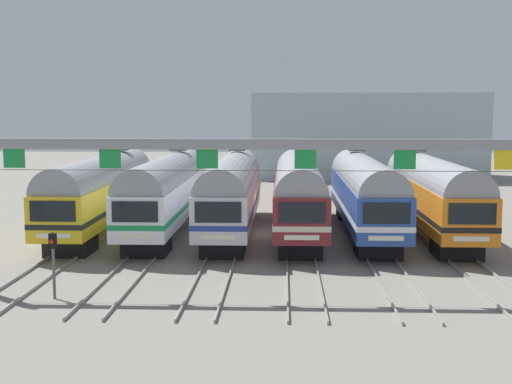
{
  "coord_description": "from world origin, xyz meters",
  "views": [
    {
      "loc": [
        1.13,
        -41.67,
        7.7
      ],
      "look_at": [
        -0.49,
        -1.52,
        2.78
      ],
      "focal_mm": 47.75,
      "sensor_mm": 36.0,
      "label": 1
    }
  ],
  "objects_px": {
    "commuter_train_blue": "(365,191)",
    "catenary_gantry": "(256,166)",
    "commuter_train_yellow": "(101,190)",
    "commuter_train_maroon": "(298,191)",
    "commuter_train_orange": "(432,191)",
    "yard_signal_mast": "(53,252)",
    "commuter_train_silver": "(232,190)",
    "commuter_train_white": "(166,190)"
  },
  "relations": [
    {
      "from": "commuter_train_orange",
      "to": "catenary_gantry",
      "type": "height_order",
      "value": "catenary_gantry"
    },
    {
      "from": "commuter_train_maroon",
      "to": "commuter_train_blue",
      "type": "relative_size",
      "value": 1.0
    },
    {
      "from": "commuter_train_maroon",
      "to": "commuter_train_orange",
      "type": "distance_m",
      "value": 8.17
    },
    {
      "from": "commuter_train_yellow",
      "to": "yard_signal_mast",
      "type": "xyz_separation_m",
      "value": [
        2.04,
        -15.02,
        -0.76
      ]
    },
    {
      "from": "commuter_train_white",
      "to": "commuter_train_maroon",
      "type": "height_order",
      "value": "commuter_train_white"
    },
    {
      "from": "commuter_train_yellow",
      "to": "commuter_train_silver",
      "type": "distance_m",
      "value": 8.17
    },
    {
      "from": "commuter_train_white",
      "to": "catenary_gantry",
      "type": "bearing_deg",
      "value": -65.58
    },
    {
      "from": "commuter_train_yellow",
      "to": "yard_signal_mast",
      "type": "distance_m",
      "value": 15.18
    },
    {
      "from": "catenary_gantry",
      "to": "yard_signal_mast",
      "type": "xyz_separation_m",
      "value": [
        -8.17,
        -1.52,
        -3.42
      ]
    },
    {
      "from": "commuter_train_yellow",
      "to": "commuter_train_white",
      "type": "distance_m",
      "value": 4.09
    },
    {
      "from": "commuter_train_maroon",
      "to": "yard_signal_mast",
      "type": "relative_size",
      "value": 6.57
    },
    {
      "from": "catenary_gantry",
      "to": "commuter_train_blue",
      "type": "bearing_deg",
      "value": 65.58
    },
    {
      "from": "commuter_train_blue",
      "to": "catenary_gantry",
      "type": "height_order",
      "value": "catenary_gantry"
    },
    {
      "from": "commuter_train_maroon",
      "to": "commuter_train_yellow",
      "type": "bearing_deg",
      "value": 179.98
    },
    {
      "from": "commuter_train_silver",
      "to": "commuter_train_yellow",
      "type": "bearing_deg",
      "value": 180.0
    },
    {
      "from": "commuter_train_white",
      "to": "commuter_train_blue",
      "type": "relative_size",
      "value": 1.0
    },
    {
      "from": "yard_signal_mast",
      "to": "commuter_train_silver",
      "type": "bearing_deg",
      "value": 67.8
    },
    {
      "from": "commuter_train_maroon",
      "to": "yard_signal_mast",
      "type": "xyz_separation_m",
      "value": [
        -10.22,
        -15.02,
        -0.76
      ]
    },
    {
      "from": "commuter_train_blue",
      "to": "commuter_train_orange",
      "type": "distance_m",
      "value": 4.09
    },
    {
      "from": "commuter_train_silver",
      "to": "commuter_train_maroon",
      "type": "height_order",
      "value": "commuter_train_silver"
    },
    {
      "from": "commuter_train_maroon",
      "to": "yard_signal_mast",
      "type": "height_order",
      "value": "commuter_train_maroon"
    },
    {
      "from": "commuter_train_silver",
      "to": "commuter_train_orange",
      "type": "height_order",
      "value": "same"
    },
    {
      "from": "commuter_train_yellow",
      "to": "commuter_train_maroon",
      "type": "height_order",
      "value": "commuter_train_yellow"
    },
    {
      "from": "commuter_train_orange",
      "to": "catenary_gantry",
      "type": "relative_size",
      "value": 0.7
    },
    {
      "from": "commuter_train_yellow",
      "to": "commuter_train_maroon",
      "type": "xyz_separation_m",
      "value": [
        12.26,
        -0.0,
        -0.0
      ]
    },
    {
      "from": "commuter_train_yellow",
      "to": "catenary_gantry",
      "type": "xyz_separation_m",
      "value": [
        10.22,
        -13.5,
        2.66
      ]
    },
    {
      "from": "commuter_train_white",
      "to": "commuter_train_silver",
      "type": "bearing_deg",
      "value": 0.0
    },
    {
      "from": "commuter_train_silver",
      "to": "commuter_train_maroon",
      "type": "distance_m",
      "value": 4.09
    },
    {
      "from": "commuter_train_silver",
      "to": "commuter_train_maroon",
      "type": "bearing_deg",
      "value": -0.06
    },
    {
      "from": "commuter_train_maroon",
      "to": "commuter_train_blue",
      "type": "height_order",
      "value": "commuter_train_blue"
    },
    {
      "from": "commuter_train_white",
      "to": "yard_signal_mast",
      "type": "height_order",
      "value": "commuter_train_white"
    },
    {
      "from": "commuter_train_blue",
      "to": "commuter_train_maroon",
      "type": "bearing_deg",
      "value": -179.94
    },
    {
      "from": "commuter_train_silver",
      "to": "yard_signal_mast",
      "type": "height_order",
      "value": "commuter_train_silver"
    },
    {
      "from": "commuter_train_white",
      "to": "catenary_gantry",
      "type": "distance_m",
      "value": 15.06
    },
    {
      "from": "commuter_train_blue",
      "to": "commuter_train_white",
      "type": "bearing_deg",
      "value": 180.0
    },
    {
      "from": "catenary_gantry",
      "to": "commuter_train_maroon",
      "type": "bearing_deg",
      "value": 81.39
    },
    {
      "from": "commuter_train_yellow",
      "to": "catenary_gantry",
      "type": "bearing_deg",
      "value": -52.88
    },
    {
      "from": "commuter_train_yellow",
      "to": "commuter_train_orange",
      "type": "distance_m",
      "value": 20.43
    },
    {
      "from": "commuter_train_orange",
      "to": "yard_signal_mast",
      "type": "bearing_deg",
      "value": -140.76
    },
    {
      "from": "commuter_train_orange",
      "to": "commuter_train_silver",
      "type": "bearing_deg",
      "value": 180.0
    },
    {
      "from": "commuter_train_blue",
      "to": "catenary_gantry",
      "type": "bearing_deg",
      "value": -114.42
    },
    {
      "from": "commuter_train_silver",
      "to": "catenary_gantry",
      "type": "bearing_deg",
      "value": -81.39
    }
  ]
}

